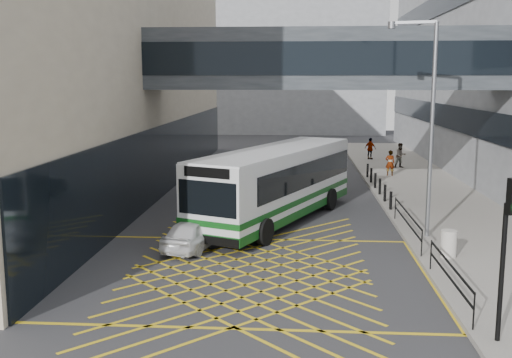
% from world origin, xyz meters
% --- Properties ---
extents(ground, '(120.00, 120.00, 0.00)m').
position_xyz_m(ground, '(0.00, 0.00, 0.00)').
color(ground, '#333335').
extents(building_far, '(28.00, 16.00, 18.00)m').
position_xyz_m(building_far, '(-2.00, 60.00, 9.00)').
color(building_far, gray).
rests_on(building_far, ground).
extents(skybridge, '(20.00, 4.10, 3.00)m').
position_xyz_m(skybridge, '(3.00, 12.00, 7.50)').
color(skybridge, '#353A3F').
rests_on(skybridge, ground).
extents(pavement, '(6.00, 54.00, 0.16)m').
position_xyz_m(pavement, '(9.00, 15.00, 0.08)').
color(pavement, gray).
rests_on(pavement, ground).
extents(box_junction, '(12.00, 9.00, 0.01)m').
position_xyz_m(box_junction, '(0.00, 0.00, 0.00)').
color(box_junction, gold).
rests_on(box_junction, ground).
extents(bus, '(7.33, 12.18, 3.39)m').
position_xyz_m(bus, '(0.72, 7.91, 1.82)').
color(bus, silver).
rests_on(bus, ground).
extents(car_white, '(2.54, 4.21, 1.25)m').
position_xyz_m(car_white, '(-2.35, 2.97, 0.62)').
color(car_white, silver).
rests_on(car_white, ground).
extents(car_dark, '(3.12, 5.29, 1.55)m').
position_xyz_m(car_dark, '(1.10, 11.57, 0.78)').
color(car_dark, '#222228').
rests_on(car_dark, ground).
extents(car_silver, '(2.25, 4.53, 1.36)m').
position_xyz_m(car_silver, '(1.85, 13.70, 0.68)').
color(car_silver, gray).
rests_on(car_silver, ground).
extents(traffic_light, '(0.33, 0.49, 4.07)m').
position_xyz_m(traffic_light, '(6.61, -5.21, 2.81)').
color(traffic_light, black).
rests_on(traffic_light, pavement).
extents(street_lamp, '(1.94, 0.68, 8.59)m').
position_xyz_m(street_lamp, '(6.76, 4.96, 5.06)').
color(street_lamp, slate).
rests_on(street_lamp, pavement).
extents(litter_bin, '(0.57, 0.57, 0.99)m').
position_xyz_m(litter_bin, '(7.09, 1.96, 0.65)').
color(litter_bin, '#ADA89E').
rests_on(litter_bin, pavement).
extents(kerb_railings, '(0.05, 12.54, 1.00)m').
position_xyz_m(kerb_railings, '(6.15, 1.78, 0.88)').
color(kerb_railings, black).
rests_on(kerb_railings, pavement).
extents(bollards, '(0.14, 10.14, 0.90)m').
position_xyz_m(bollards, '(6.25, 15.00, 0.61)').
color(bollards, black).
rests_on(bollards, pavement).
extents(pedestrian_a, '(0.69, 0.50, 1.70)m').
position_xyz_m(pedestrian_a, '(7.81, 20.81, 1.01)').
color(pedestrian_a, gray).
rests_on(pedestrian_a, pavement).
extents(pedestrian_b, '(0.99, 0.76, 1.79)m').
position_xyz_m(pedestrian_b, '(9.15, 24.62, 1.05)').
color(pedestrian_b, gray).
rests_on(pedestrian_b, pavement).
extents(pedestrian_c, '(1.10, 1.01, 1.72)m').
position_xyz_m(pedestrian_c, '(7.50, 29.18, 1.02)').
color(pedestrian_c, gray).
rests_on(pedestrian_c, pavement).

